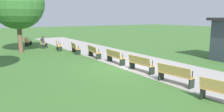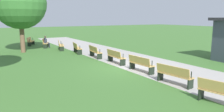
{
  "view_description": "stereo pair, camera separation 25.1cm",
  "coord_description": "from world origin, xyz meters",
  "px_view_note": "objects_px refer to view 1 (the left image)",
  "views": [
    {
      "loc": [
        10.35,
        -7.76,
        3.0
      ],
      "look_at": [
        -0.0,
        -1.15,
        0.8
      ],
      "focal_mm": 34.64,
      "sensor_mm": 36.0,
      "label": 1
    },
    {
      "loc": [
        10.48,
        -7.55,
        3.0
      ],
      "look_at": [
        -0.0,
        -1.15,
        0.8
      ],
      "focal_mm": 34.64,
      "sensor_mm": 36.0,
      "label": 2
    }
  ],
  "objects_px": {
    "person_seated": "(44,42)",
    "bench_6": "(141,63)",
    "bench_1": "(43,43)",
    "bench_3": "(75,48)",
    "bench_2": "(59,45)",
    "bench_4": "(94,51)",
    "bench_0": "(28,41)",
    "bench_7": "(175,74)",
    "tree_0": "(17,3)",
    "bench_5": "(115,56)"
  },
  "relations": [
    {
      "from": "bench_3",
      "to": "bench_1",
      "type": "bearing_deg",
      "value": -154.3
    },
    {
      "from": "bench_2",
      "to": "bench_3",
      "type": "xyz_separation_m",
      "value": [
        2.55,
        0.58,
        0.0
      ]
    },
    {
      "from": "bench_7",
      "to": "tree_0",
      "type": "distance_m",
      "value": 14.43
    },
    {
      "from": "bench_3",
      "to": "bench_4",
      "type": "height_order",
      "value": "same"
    },
    {
      "from": "bench_3",
      "to": "bench_5",
      "type": "bearing_deg",
      "value": 17.14
    },
    {
      "from": "bench_2",
      "to": "bench_6",
      "type": "relative_size",
      "value": 1.03
    },
    {
      "from": "bench_6",
      "to": "bench_0",
      "type": "bearing_deg",
      "value": -171.46
    },
    {
      "from": "bench_7",
      "to": "bench_5",
      "type": "bearing_deg",
      "value": 171.42
    },
    {
      "from": "person_seated",
      "to": "bench_6",
      "type": "bearing_deg",
      "value": 27.8
    },
    {
      "from": "bench_6",
      "to": "tree_0",
      "type": "xyz_separation_m",
      "value": [
        -10.69,
        -4.38,
        3.71
      ]
    },
    {
      "from": "bench_0",
      "to": "bench_1",
      "type": "height_order",
      "value": "same"
    },
    {
      "from": "person_seated",
      "to": "tree_0",
      "type": "distance_m",
      "value": 4.73
    },
    {
      "from": "bench_5",
      "to": "person_seated",
      "type": "bearing_deg",
      "value": -167.18
    },
    {
      "from": "bench_5",
      "to": "bench_7",
      "type": "xyz_separation_m",
      "value": [
        5.22,
        -0.19,
        0.0
      ]
    },
    {
      "from": "bench_4",
      "to": "bench_6",
      "type": "height_order",
      "value": "same"
    },
    {
      "from": "bench_0",
      "to": "bench_1",
      "type": "relative_size",
      "value": 0.99
    },
    {
      "from": "tree_0",
      "to": "person_seated",
      "type": "bearing_deg",
      "value": 126.94
    },
    {
      "from": "bench_7",
      "to": "person_seated",
      "type": "distance_m",
      "value": 15.28
    },
    {
      "from": "bench_2",
      "to": "bench_4",
      "type": "height_order",
      "value": "same"
    },
    {
      "from": "bench_4",
      "to": "bench_7",
      "type": "relative_size",
      "value": 1.0
    },
    {
      "from": "bench_4",
      "to": "tree_0",
      "type": "bearing_deg",
      "value": -136.13
    },
    {
      "from": "bench_7",
      "to": "tree_0",
      "type": "xyz_separation_m",
      "value": [
        -13.3,
        -4.19,
        3.71
      ]
    },
    {
      "from": "bench_1",
      "to": "person_seated",
      "type": "relative_size",
      "value": 1.5
    },
    {
      "from": "bench_2",
      "to": "tree_0",
      "type": "height_order",
      "value": "tree_0"
    },
    {
      "from": "bench_6",
      "to": "bench_7",
      "type": "xyz_separation_m",
      "value": [
        2.61,
        -0.19,
        0.0
      ]
    },
    {
      "from": "bench_5",
      "to": "bench_4",
      "type": "bearing_deg",
      "value": -173.58
    },
    {
      "from": "bench_2",
      "to": "person_seated",
      "type": "xyz_separation_m",
      "value": [
        -2.22,
        -0.71,
        0.16
      ]
    },
    {
      "from": "bench_5",
      "to": "tree_0",
      "type": "bearing_deg",
      "value": -149.37
    },
    {
      "from": "bench_2",
      "to": "bench_3",
      "type": "relative_size",
      "value": 1.0
    },
    {
      "from": "bench_0",
      "to": "bench_1",
      "type": "bearing_deg",
      "value": 44.99
    },
    {
      "from": "bench_5",
      "to": "person_seated",
      "type": "relative_size",
      "value": 1.46
    },
    {
      "from": "bench_0",
      "to": "bench_2",
      "type": "height_order",
      "value": "same"
    },
    {
      "from": "bench_2",
      "to": "bench_4",
      "type": "relative_size",
      "value": 1.01
    },
    {
      "from": "bench_0",
      "to": "bench_2",
      "type": "relative_size",
      "value": 0.99
    },
    {
      "from": "bench_0",
      "to": "bench_2",
      "type": "bearing_deg",
      "value": 42.85
    },
    {
      "from": "bench_6",
      "to": "bench_7",
      "type": "relative_size",
      "value": 0.99
    },
    {
      "from": "bench_3",
      "to": "bench_4",
      "type": "xyz_separation_m",
      "value": [
        2.58,
        0.39,
        0.0
      ]
    },
    {
      "from": "bench_1",
      "to": "bench_6",
      "type": "bearing_deg",
      "value": 27.87
    },
    {
      "from": "bench_1",
      "to": "bench_3",
      "type": "height_order",
      "value": "same"
    },
    {
      "from": "person_seated",
      "to": "bench_7",
      "type": "bearing_deg",
      "value": 25.64
    },
    {
      "from": "bench_6",
      "to": "tree_0",
      "type": "relative_size",
      "value": 0.27
    },
    {
      "from": "bench_2",
      "to": "person_seated",
      "type": "bearing_deg",
      "value": -147.19
    },
    {
      "from": "bench_1",
      "to": "bench_7",
      "type": "bearing_deg",
      "value": 25.73
    },
    {
      "from": "bench_2",
      "to": "bench_4",
      "type": "xyz_separation_m",
      "value": [
        5.13,
        0.97,
        0.0
      ]
    },
    {
      "from": "bench_0",
      "to": "bench_6",
      "type": "xyz_separation_m",
      "value": [
        15.29,
        2.89,
        0.0
      ]
    },
    {
      "from": "bench_5",
      "to": "bench_7",
      "type": "relative_size",
      "value": 0.99
    },
    {
      "from": "bench_3",
      "to": "tree_0",
      "type": "bearing_deg",
      "value": -116.5
    },
    {
      "from": "bench_3",
      "to": "bench_4",
      "type": "relative_size",
      "value": 1.01
    },
    {
      "from": "bench_5",
      "to": "tree_0",
      "type": "xyz_separation_m",
      "value": [
        -8.08,
        -4.38,
        3.71
      ]
    },
    {
      "from": "bench_1",
      "to": "bench_2",
      "type": "bearing_deg",
      "value": 36.42
    }
  ]
}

